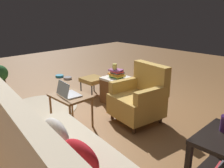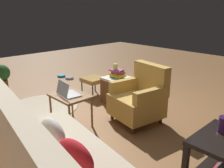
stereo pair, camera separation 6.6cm
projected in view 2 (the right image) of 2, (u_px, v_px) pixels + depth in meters
The scene contains 13 objects.
ground at pixel (123, 110), 4.10m from camera, with size 12.00×12.00×0.00m, color olive.
armchair at pixel (139, 98), 3.62m from camera, with size 0.76×0.78×0.87m.
small_vase at pixel (224, 125), 2.24m from camera, with size 0.11×0.11×0.15m, color #33194C.
laptop_desk at pixel (70, 99), 3.45m from camera, with size 0.56×0.44×0.48m.
laptop at pixel (67, 92), 3.39m from camera, with size 0.35×0.29×0.21m.
wicker_hamper at pixel (117, 90), 4.36m from camera, with size 0.45×0.45×0.48m.
book_stack_hamper at pixel (117, 74), 4.26m from camera, with size 0.28×0.22×0.15m.
yellow_mug at pixel (115, 67), 4.23m from camera, with size 0.08×0.08×0.10m, color #D8D866.
ottoman at pixel (94, 80), 4.71m from camera, with size 0.40×0.40×0.36m.
circular_rug at pixel (43, 107), 4.22m from camera, with size 1.22×1.22×0.01m, color beige.
pet_bowl_steel at pixel (69, 78), 5.88m from camera, with size 0.20×0.20×0.05m, color silver.
pet_bowl_teal at pixel (61, 76), 6.05m from camera, with size 0.20×0.20×0.05m, color teal.
potted_plant at pixel (2, 75), 4.99m from camera, with size 0.34×0.34×0.55m.
Camera 2 is at (-2.60, 2.74, 1.68)m, focal length 38.30 mm.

